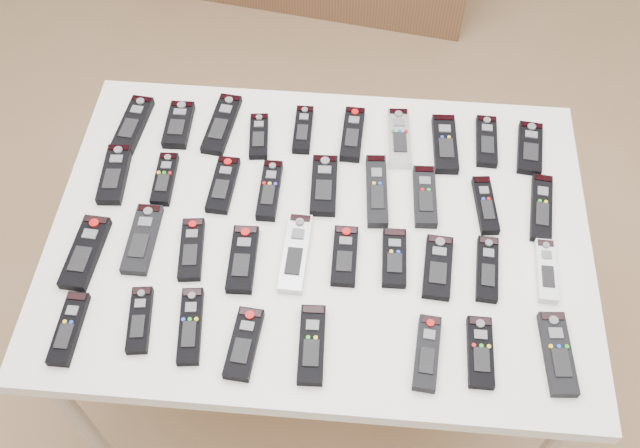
# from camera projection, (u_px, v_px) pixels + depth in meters

# --- Properties ---
(ground) EXTENTS (4.00, 4.00, 0.00)m
(ground) POSITION_uv_depth(u_px,v_px,m) (330.00, 332.00, 2.37)
(ground) COLOR olive
(ground) RESTS_ON ground
(table) EXTENTS (1.25, 0.88, 0.78)m
(table) POSITION_uv_depth(u_px,v_px,m) (320.00, 243.00, 1.71)
(table) COLOR white
(table) RESTS_ON ground
(remote_0) EXTENTS (0.07, 0.19, 0.02)m
(remote_0) POSITION_uv_depth(u_px,v_px,m) (133.00, 124.00, 1.83)
(remote_0) COLOR black
(remote_0) RESTS_ON table
(remote_1) EXTENTS (0.06, 0.15, 0.02)m
(remote_1) POSITION_uv_depth(u_px,v_px,m) (179.00, 125.00, 1.83)
(remote_1) COLOR black
(remote_1) RESTS_ON table
(remote_2) EXTENTS (0.08, 0.20, 0.02)m
(remote_2) POSITION_uv_depth(u_px,v_px,m) (222.00, 124.00, 1.83)
(remote_2) COLOR black
(remote_2) RESTS_ON table
(remote_3) EXTENTS (0.06, 0.15, 0.02)m
(remote_3) POSITION_uv_depth(u_px,v_px,m) (259.00, 136.00, 1.81)
(remote_3) COLOR black
(remote_3) RESTS_ON table
(remote_4) EXTENTS (0.05, 0.15, 0.02)m
(remote_4) POSITION_uv_depth(u_px,v_px,m) (303.00, 130.00, 1.82)
(remote_4) COLOR black
(remote_4) RESTS_ON table
(remote_5) EXTENTS (0.06, 0.17, 0.02)m
(remote_5) POSITION_uv_depth(u_px,v_px,m) (352.00, 134.00, 1.81)
(remote_5) COLOR black
(remote_5) RESTS_ON table
(remote_6) EXTENTS (0.06, 0.19, 0.02)m
(remote_6) POSITION_uv_depth(u_px,v_px,m) (399.00, 138.00, 1.80)
(remote_6) COLOR #B7B7BC
(remote_6) RESTS_ON table
(remote_7) EXTENTS (0.07, 0.18, 0.02)m
(remote_7) POSITION_uv_depth(u_px,v_px,m) (445.00, 144.00, 1.79)
(remote_7) COLOR black
(remote_7) RESTS_ON table
(remote_8) EXTENTS (0.06, 0.16, 0.02)m
(remote_8) POSITION_uv_depth(u_px,v_px,m) (486.00, 141.00, 1.80)
(remote_8) COLOR black
(remote_8) RESTS_ON table
(remote_9) EXTENTS (0.08, 0.17, 0.02)m
(remote_9) POSITION_uv_depth(u_px,v_px,m) (530.00, 148.00, 1.79)
(remote_9) COLOR black
(remote_9) RESTS_ON table
(remote_10) EXTENTS (0.07, 0.18, 0.02)m
(remote_10) POSITION_uv_depth(u_px,v_px,m) (115.00, 174.00, 1.74)
(remote_10) COLOR black
(remote_10) RESTS_ON table
(remote_11) EXTENTS (0.05, 0.15, 0.02)m
(remote_11) POSITION_uv_depth(u_px,v_px,m) (165.00, 179.00, 1.73)
(remote_11) COLOR black
(remote_11) RESTS_ON table
(remote_12) EXTENTS (0.06, 0.16, 0.02)m
(remote_12) POSITION_uv_depth(u_px,v_px,m) (223.00, 185.00, 1.72)
(remote_12) COLOR black
(remote_12) RESTS_ON table
(remote_13) EXTENTS (0.05, 0.17, 0.02)m
(remote_13) POSITION_uv_depth(u_px,v_px,m) (270.00, 190.00, 1.71)
(remote_13) COLOR black
(remote_13) RESTS_ON table
(remote_14) EXTENTS (0.07, 0.17, 0.02)m
(remote_14) POSITION_uv_depth(u_px,v_px,m) (324.00, 185.00, 1.72)
(remote_14) COLOR black
(remote_14) RESTS_ON table
(remote_15) EXTENTS (0.06, 0.21, 0.02)m
(remote_15) POSITION_uv_depth(u_px,v_px,m) (377.00, 191.00, 1.71)
(remote_15) COLOR black
(remote_15) RESTS_ON table
(remote_16) EXTENTS (0.06, 0.17, 0.02)m
(remote_16) POSITION_uv_depth(u_px,v_px,m) (425.00, 196.00, 1.70)
(remote_16) COLOR black
(remote_16) RESTS_ON table
(remote_17) EXTENTS (0.06, 0.16, 0.02)m
(remote_17) POSITION_uv_depth(u_px,v_px,m) (485.00, 205.00, 1.68)
(remote_17) COLOR black
(remote_17) RESTS_ON table
(remote_18) EXTENTS (0.07, 0.19, 0.02)m
(remote_18) POSITION_uv_depth(u_px,v_px,m) (541.00, 208.00, 1.68)
(remote_18) COLOR black
(remote_18) RESTS_ON table
(remote_19) EXTENTS (0.07, 0.19, 0.02)m
(remote_19) POSITION_uv_depth(u_px,v_px,m) (85.00, 252.00, 1.61)
(remote_19) COLOR black
(remote_19) RESTS_ON table
(remote_20) EXTENTS (0.06, 0.18, 0.02)m
(remote_20) POSITION_uv_depth(u_px,v_px,m) (142.00, 239.00, 1.63)
(remote_20) COLOR black
(remote_20) RESTS_ON table
(remote_21) EXTENTS (0.07, 0.16, 0.02)m
(remote_21) POSITION_uv_depth(u_px,v_px,m) (192.00, 249.00, 1.61)
(remote_21) COLOR black
(remote_21) RESTS_ON table
(remote_22) EXTENTS (0.06, 0.17, 0.02)m
(remote_22) POSITION_uv_depth(u_px,v_px,m) (243.00, 259.00, 1.60)
(remote_22) COLOR black
(remote_22) RESTS_ON table
(remote_23) EXTENTS (0.06, 0.20, 0.02)m
(remote_23) POSITION_uv_depth(u_px,v_px,m) (295.00, 253.00, 1.61)
(remote_23) COLOR #B7B7BC
(remote_23) RESTS_ON table
(remote_24) EXTENTS (0.06, 0.15, 0.02)m
(remote_24) POSITION_uv_depth(u_px,v_px,m) (345.00, 256.00, 1.60)
(remote_24) COLOR black
(remote_24) RESTS_ON table
(remote_25) EXTENTS (0.06, 0.15, 0.02)m
(remote_25) POSITION_uv_depth(u_px,v_px,m) (394.00, 258.00, 1.60)
(remote_25) COLOR black
(remote_25) RESTS_ON table
(remote_26) EXTENTS (0.07, 0.16, 0.02)m
(remote_26) POSITION_uv_depth(u_px,v_px,m) (438.00, 267.00, 1.59)
(remote_26) COLOR black
(remote_26) RESTS_ON table
(remote_27) EXTENTS (0.06, 0.17, 0.02)m
(remote_27) POSITION_uv_depth(u_px,v_px,m) (487.00, 269.00, 1.58)
(remote_27) COLOR black
(remote_27) RESTS_ON table
(remote_28) EXTENTS (0.05, 0.16, 0.02)m
(remote_28) POSITION_uv_depth(u_px,v_px,m) (546.00, 271.00, 1.58)
(remote_28) COLOR silver
(remote_28) RESTS_ON table
(remote_29) EXTENTS (0.05, 0.17, 0.02)m
(remote_29) POSITION_uv_depth(u_px,v_px,m) (69.00, 328.00, 1.50)
(remote_29) COLOR black
(remote_29) RESTS_ON table
(remote_30) EXTENTS (0.06, 0.16, 0.02)m
(remote_30) POSITION_uv_depth(u_px,v_px,m) (140.00, 320.00, 1.51)
(remote_30) COLOR black
(remote_30) RESTS_ON table
(remote_31) EXTENTS (0.07, 0.18, 0.02)m
(remote_31) POSITION_uv_depth(u_px,v_px,m) (190.00, 326.00, 1.50)
(remote_31) COLOR black
(remote_31) RESTS_ON table
(remote_32) EXTENTS (0.07, 0.16, 0.02)m
(remote_32) POSITION_uv_depth(u_px,v_px,m) (244.00, 344.00, 1.48)
(remote_32) COLOR black
(remote_32) RESTS_ON table
(remote_33) EXTENTS (0.06, 0.18, 0.02)m
(remote_33) POSITION_uv_depth(u_px,v_px,m) (312.00, 344.00, 1.48)
(remote_33) COLOR black
(remote_33) RESTS_ON table
(remote_34) EXTENTS (0.06, 0.17, 0.02)m
(remote_34) POSITION_uv_depth(u_px,v_px,m) (427.00, 353.00, 1.47)
(remote_34) COLOR black
(remote_34) RESTS_ON table
(remote_35) EXTENTS (0.05, 0.16, 0.02)m
(remote_35) POSITION_uv_depth(u_px,v_px,m) (480.00, 352.00, 1.47)
(remote_35) COLOR black
(remote_35) RESTS_ON table
(remote_36) EXTENTS (0.07, 0.19, 0.02)m
(remote_36) POSITION_uv_depth(u_px,v_px,m) (558.00, 353.00, 1.47)
(remote_36) COLOR black
(remote_36) RESTS_ON table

